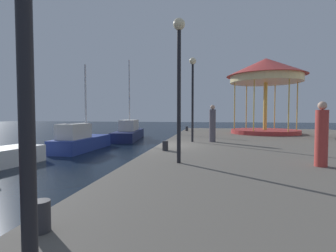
{
  "coord_description": "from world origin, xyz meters",
  "views": [
    {
      "loc": [
        2.54,
        -12.24,
        2.3
      ],
      "look_at": [
        0.09,
        2.18,
        1.61
      ],
      "focal_mm": 27.44,
      "sensor_mm": 36.0,
      "label": 1
    }
  ],
  "objects_px": {
    "sailboat_blue": "(80,140)",
    "person_by_the_water": "(322,136)",
    "sailboat_navy": "(129,132)",
    "lamp_post_far_end": "(193,85)",
    "bollard_center": "(41,216)",
    "lamp_post_mid_promenade": "(179,65)",
    "person_far_corner": "(212,124)",
    "bollard_north": "(187,129)",
    "carousel": "(266,77)",
    "bollard_south": "(165,146)"
  },
  "relations": [
    {
      "from": "carousel",
      "to": "person_by_the_water",
      "type": "distance_m",
      "value": 13.11
    },
    {
      "from": "lamp_post_mid_promenade",
      "to": "sailboat_navy",
      "type": "bearing_deg",
      "value": 113.81
    },
    {
      "from": "sailboat_blue",
      "to": "person_by_the_water",
      "type": "relative_size",
      "value": 2.97
    },
    {
      "from": "sailboat_navy",
      "to": "lamp_post_mid_promenade",
      "type": "distance_m",
      "value": 16.15
    },
    {
      "from": "person_by_the_water",
      "to": "person_far_corner",
      "type": "distance_m",
      "value": 6.76
    },
    {
      "from": "carousel",
      "to": "lamp_post_mid_promenade",
      "type": "bearing_deg",
      "value": -111.41
    },
    {
      "from": "carousel",
      "to": "bollard_south",
      "type": "bearing_deg",
      "value": -119.78
    },
    {
      "from": "sailboat_navy",
      "to": "bollard_north",
      "type": "height_order",
      "value": "sailboat_navy"
    },
    {
      "from": "sailboat_blue",
      "to": "lamp_post_mid_promenade",
      "type": "height_order",
      "value": "sailboat_blue"
    },
    {
      "from": "carousel",
      "to": "bollard_center",
      "type": "distance_m",
      "value": 19.12
    },
    {
      "from": "carousel",
      "to": "bollard_center",
      "type": "bearing_deg",
      "value": -109.25
    },
    {
      "from": "sailboat_navy",
      "to": "person_far_corner",
      "type": "bearing_deg",
      "value": -48.2
    },
    {
      "from": "bollard_south",
      "to": "bollard_north",
      "type": "bearing_deg",
      "value": 91.33
    },
    {
      "from": "sailboat_navy",
      "to": "bollard_center",
      "type": "relative_size",
      "value": 18.0
    },
    {
      "from": "bollard_center",
      "to": "bollard_south",
      "type": "bearing_deg",
      "value": 87.84
    },
    {
      "from": "sailboat_navy",
      "to": "lamp_post_far_end",
      "type": "height_order",
      "value": "sailboat_navy"
    },
    {
      "from": "lamp_post_far_end",
      "to": "lamp_post_mid_promenade",
      "type": "bearing_deg",
      "value": -89.76
    },
    {
      "from": "lamp_post_mid_promenade",
      "to": "person_by_the_water",
      "type": "distance_m",
      "value": 4.59
    },
    {
      "from": "bollard_north",
      "to": "bollard_center",
      "type": "distance_m",
      "value": 19.56
    },
    {
      "from": "bollard_south",
      "to": "bollard_north",
      "type": "relative_size",
      "value": 1.0
    },
    {
      "from": "sailboat_navy",
      "to": "bollard_center",
      "type": "bearing_deg",
      "value": -74.84
    },
    {
      "from": "sailboat_navy",
      "to": "bollard_south",
      "type": "xyz_separation_m",
      "value": [
        5.53,
        -12.0,
        0.34
      ]
    },
    {
      "from": "person_by_the_water",
      "to": "sailboat_navy",
      "type": "bearing_deg",
      "value": 126.11
    },
    {
      "from": "sailboat_blue",
      "to": "lamp_post_mid_promenade",
      "type": "relative_size",
      "value": 1.26
    },
    {
      "from": "sailboat_blue",
      "to": "bollard_center",
      "type": "bearing_deg",
      "value": -63.5
    },
    {
      "from": "bollard_center",
      "to": "person_by_the_water",
      "type": "relative_size",
      "value": 0.22
    },
    {
      "from": "bollard_north",
      "to": "person_far_corner",
      "type": "relative_size",
      "value": 0.2
    },
    {
      "from": "lamp_post_mid_promenade",
      "to": "bollard_south",
      "type": "height_order",
      "value": "lamp_post_mid_promenade"
    },
    {
      "from": "person_far_corner",
      "to": "bollard_center",
      "type": "bearing_deg",
      "value": -101.19
    },
    {
      "from": "sailboat_blue",
      "to": "person_by_the_water",
      "type": "height_order",
      "value": "sailboat_blue"
    },
    {
      "from": "lamp_post_mid_promenade",
      "to": "person_far_corner",
      "type": "distance_m",
      "value": 6.6
    },
    {
      "from": "bollard_center",
      "to": "person_far_corner",
      "type": "height_order",
      "value": "person_far_corner"
    },
    {
      "from": "lamp_post_mid_promenade",
      "to": "bollard_north",
      "type": "distance_m",
      "value": 15.0
    },
    {
      "from": "bollard_north",
      "to": "person_far_corner",
      "type": "height_order",
      "value": "person_far_corner"
    },
    {
      "from": "carousel",
      "to": "lamp_post_far_end",
      "type": "distance_m",
      "value": 8.54
    },
    {
      "from": "person_by_the_water",
      "to": "lamp_post_mid_promenade",
      "type": "bearing_deg",
      "value": -177.93
    },
    {
      "from": "sailboat_blue",
      "to": "lamp_post_far_end",
      "type": "bearing_deg",
      "value": -9.1
    },
    {
      "from": "bollard_center",
      "to": "person_far_corner",
      "type": "bearing_deg",
      "value": 78.81
    },
    {
      "from": "bollard_center",
      "to": "sailboat_navy",
      "type": "bearing_deg",
      "value": 105.16
    },
    {
      "from": "lamp_post_mid_promenade",
      "to": "bollard_center",
      "type": "distance_m",
      "value": 5.72
    },
    {
      "from": "sailboat_blue",
      "to": "person_by_the_water",
      "type": "xyz_separation_m",
      "value": [
        11.2,
        -6.98,
        1.03
      ]
    },
    {
      "from": "bollard_south",
      "to": "lamp_post_far_end",
      "type": "bearing_deg",
      "value": 76.36
    },
    {
      "from": "sailboat_blue",
      "to": "lamp_post_mid_promenade",
      "type": "bearing_deg",
      "value": -45.0
    },
    {
      "from": "sailboat_blue",
      "to": "bollard_center",
      "type": "distance_m",
      "value": 13.41
    },
    {
      "from": "bollard_south",
      "to": "bollard_center",
      "type": "relative_size",
      "value": 1.0
    },
    {
      "from": "lamp_post_far_end",
      "to": "bollard_center",
      "type": "bearing_deg",
      "value": -95.92
    },
    {
      "from": "sailboat_navy",
      "to": "lamp_post_mid_promenade",
      "type": "relative_size",
      "value": 1.65
    },
    {
      "from": "bollard_north",
      "to": "lamp_post_far_end",
      "type": "bearing_deg",
      "value": -82.59
    },
    {
      "from": "lamp_post_mid_promenade",
      "to": "bollard_south",
      "type": "xyz_separation_m",
      "value": [
        -0.87,
        2.5,
        -2.78
      ]
    },
    {
      "from": "bollard_north",
      "to": "bollard_center",
      "type": "xyz_separation_m",
      "value": [
        0.01,
        -19.56,
        0.0
      ]
    }
  ]
}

